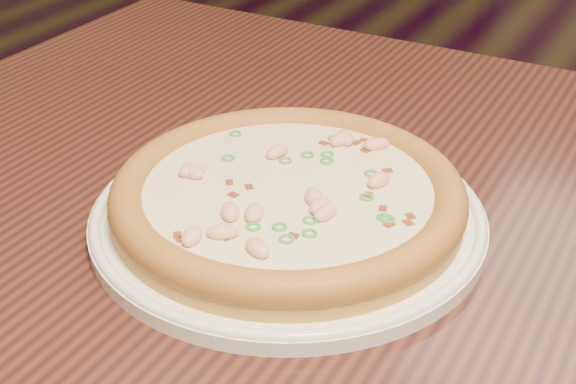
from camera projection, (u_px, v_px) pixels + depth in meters
The scene contains 3 objects.
hero_table at pixel (437, 328), 0.69m from camera, with size 1.20×0.80×0.75m.
plate at pixel (288, 214), 0.65m from camera, with size 0.32×0.32×0.02m.
pizza at pixel (288, 195), 0.64m from camera, with size 0.29×0.29×0.03m.
Camera 1 is at (-0.12, -1.01, 1.11)m, focal length 50.00 mm.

